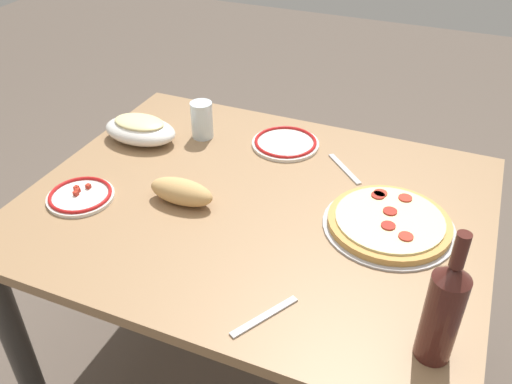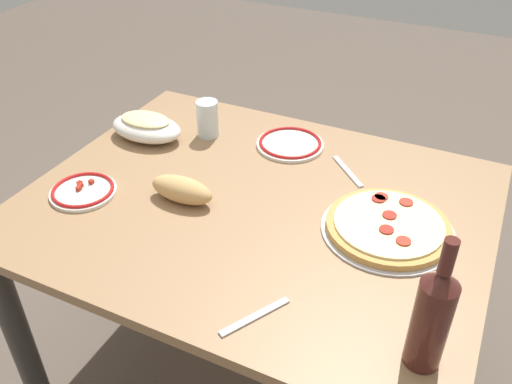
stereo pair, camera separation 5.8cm
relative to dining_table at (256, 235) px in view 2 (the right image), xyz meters
The scene contains 11 objects.
ground_plane 0.62m from the dining_table, ahead, with size 8.00×8.00×0.00m, color brown.
dining_table is the anchor object (origin of this frame).
pepperoni_pizza 0.38m from the dining_table, ahead, with size 0.33×0.33×0.03m.
baked_pasta_dish 0.52m from the dining_table, 160.82° to the left, with size 0.24×0.15×0.08m.
wine_bottle 0.65m from the dining_table, 32.97° to the right, with size 0.07×0.07×0.30m.
water_glass 0.43m from the dining_table, 138.68° to the left, with size 0.07×0.07×0.12m, color silver.
side_plate_near 0.34m from the dining_table, 95.69° to the left, with size 0.21×0.21×0.02m.
side_plate_far 0.49m from the dining_table, 158.60° to the right, with size 0.18×0.18×0.02m.
bread_loaf 0.25m from the dining_table, 155.63° to the right, with size 0.18×0.08×0.07m, color tan.
fork_left 0.33m from the dining_table, 54.15° to the left, with size 0.17×0.02×0.01m, color #B7B7BC.
fork_right 0.43m from the dining_table, 64.62° to the right, with size 0.17×0.02×0.01m, color #B7B7BC.
Camera 2 is at (0.51, -1.07, 1.61)m, focal length 38.27 mm.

